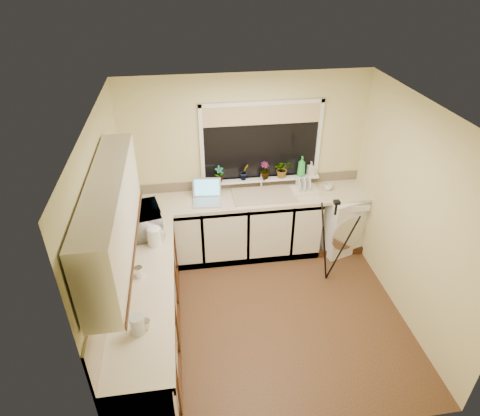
{
  "coord_description": "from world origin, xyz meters",
  "views": [
    {
      "loc": [
        -0.8,
        -3.47,
        3.69
      ],
      "look_at": [
        -0.21,
        0.55,
        1.15
      ],
      "focal_mm": 31.07,
      "sensor_mm": 36.0,
      "label": 1
    }
  ],
  "objects_px": {
    "laptop": "(207,195)",
    "plant_a": "(219,174)",
    "dish_rack": "(304,191)",
    "glass_jug": "(137,325)",
    "kettle": "(154,237)",
    "cup_left": "(146,324)",
    "cup_back": "(328,187)",
    "soap_bottle_clear": "(311,168)",
    "plant_b": "(244,172)",
    "plant_d": "(282,169)",
    "washing_machine": "(340,220)",
    "soap_bottle_green": "(302,166)",
    "tripod": "(331,242)",
    "plant_c": "(265,170)",
    "microwave": "(145,220)"
  },
  "relations": [
    {
      "from": "plant_d",
      "to": "cup_left",
      "type": "relative_size",
      "value": 2.65
    },
    {
      "from": "washing_machine",
      "to": "cup_left",
      "type": "distance_m",
      "value": 3.3
    },
    {
      "from": "plant_c",
      "to": "laptop",
      "type": "bearing_deg",
      "value": -164.84
    },
    {
      "from": "tripod",
      "to": "glass_jug",
      "type": "xyz_separation_m",
      "value": [
        -2.23,
        -1.39,
        0.39
      ]
    },
    {
      "from": "microwave",
      "to": "plant_b",
      "type": "height_order",
      "value": "plant_b"
    },
    {
      "from": "plant_c",
      "to": "cup_back",
      "type": "bearing_deg",
      "value": -11.95
    },
    {
      "from": "plant_c",
      "to": "microwave",
      "type": "bearing_deg",
      "value": -152.75
    },
    {
      "from": "cup_back",
      "to": "cup_left",
      "type": "xyz_separation_m",
      "value": [
        -2.34,
        -2.12,
        -0.0
      ]
    },
    {
      "from": "plant_c",
      "to": "cup_back",
      "type": "xyz_separation_m",
      "value": [
        0.85,
        -0.18,
        -0.22
      ]
    },
    {
      "from": "glass_jug",
      "to": "kettle",
      "type": "bearing_deg",
      "value": 84.98
    },
    {
      "from": "cup_back",
      "to": "dish_rack",
      "type": "bearing_deg",
      "value": -177.12
    },
    {
      "from": "washing_machine",
      "to": "cup_back",
      "type": "distance_m",
      "value": 0.56
    },
    {
      "from": "laptop",
      "to": "cup_back",
      "type": "xyz_separation_m",
      "value": [
        1.65,
        0.04,
        -0.03
      ]
    },
    {
      "from": "washing_machine",
      "to": "soap_bottle_green",
      "type": "xyz_separation_m",
      "value": [
        -0.55,
        0.25,
        0.76
      ]
    },
    {
      "from": "plant_b",
      "to": "plant_d",
      "type": "bearing_deg",
      "value": -0.21
    },
    {
      "from": "tripod",
      "to": "dish_rack",
      "type": "bearing_deg",
      "value": 118.79
    },
    {
      "from": "plant_b",
      "to": "plant_c",
      "type": "height_order",
      "value": "plant_c"
    },
    {
      "from": "washing_machine",
      "to": "microwave",
      "type": "relative_size",
      "value": 1.67
    },
    {
      "from": "cup_left",
      "to": "kettle",
      "type": "bearing_deg",
      "value": 87.96
    },
    {
      "from": "washing_machine",
      "to": "soap_bottle_green",
      "type": "height_order",
      "value": "soap_bottle_green"
    },
    {
      "from": "dish_rack",
      "to": "plant_c",
      "type": "relative_size",
      "value": 1.49
    },
    {
      "from": "tripod",
      "to": "cup_left",
      "type": "distance_m",
      "value": 2.58
    },
    {
      "from": "laptop",
      "to": "kettle",
      "type": "xyz_separation_m",
      "value": [
        -0.64,
        -0.87,
        0.03
      ]
    },
    {
      "from": "kettle",
      "to": "plant_d",
      "type": "bearing_deg",
      "value": 32.95
    },
    {
      "from": "dish_rack",
      "to": "glass_jug",
      "type": "xyz_separation_m",
      "value": [
        -2.06,
        -2.13,
        0.06
      ]
    },
    {
      "from": "microwave",
      "to": "cup_left",
      "type": "bearing_deg",
      "value": 170.16
    },
    {
      "from": "plant_b",
      "to": "soap_bottle_green",
      "type": "bearing_deg",
      "value": -0.46
    },
    {
      "from": "plant_b",
      "to": "soap_bottle_clear",
      "type": "relative_size",
      "value": 1.15
    },
    {
      "from": "laptop",
      "to": "plant_d",
      "type": "bearing_deg",
      "value": 17.26
    },
    {
      "from": "laptop",
      "to": "tripod",
      "type": "xyz_separation_m",
      "value": [
        1.48,
        -0.72,
        -0.38
      ]
    },
    {
      "from": "plant_c",
      "to": "cup_left",
      "type": "relative_size",
      "value": 2.52
    },
    {
      "from": "laptop",
      "to": "plant_a",
      "type": "distance_m",
      "value": 0.33
    },
    {
      "from": "kettle",
      "to": "cup_left",
      "type": "height_order",
      "value": "kettle"
    },
    {
      "from": "kettle",
      "to": "plant_b",
      "type": "bearing_deg",
      "value": 43.19
    },
    {
      "from": "dish_rack",
      "to": "kettle",
      "type": "bearing_deg",
      "value": -155.26
    },
    {
      "from": "laptop",
      "to": "plant_b",
      "type": "relative_size",
      "value": 1.78
    },
    {
      "from": "kettle",
      "to": "cup_back",
      "type": "relative_size",
      "value": 1.77
    },
    {
      "from": "plant_b",
      "to": "plant_c",
      "type": "bearing_deg",
      "value": -1.57
    },
    {
      "from": "plant_d",
      "to": "soap_bottle_green",
      "type": "distance_m",
      "value": 0.26
    },
    {
      "from": "cup_left",
      "to": "laptop",
      "type": "bearing_deg",
      "value": 71.7
    },
    {
      "from": "kettle",
      "to": "soap_bottle_clear",
      "type": "relative_size",
      "value": 1.05
    },
    {
      "from": "tripod",
      "to": "plant_b",
      "type": "height_order",
      "value": "plant_b"
    },
    {
      "from": "glass_jug",
      "to": "cup_back",
      "type": "relative_size",
      "value": 1.5
    },
    {
      "from": "laptop",
      "to": "plant_d",
      "type": "distance_m",
      "value": 1.09
    },
    {
      "from": "kettle",
      "to": "plant_c",
      "type": "xyz_separation_m",
      "value": [
        1.44,
        1.09,
        0.17
      ]
    },
    {
      "from": "plant_d",
      "to": "cup_left",
      "type": "height_order",
      "value": "plant_d"
    },
    {
      "from": "laptop",
      "to": "plant_a",
      "type": "height_order",
      "value": "plant_a"
    },
    {
      "from": "washing_machine",
      "to": "soap_bottle_clear",
      "type": "relative_size",
      "value": 4.43
    },
    {
      "from": "plant_b",
      "to": "cup_back",
      "type": "distance_m",
      "value": 1.16
    },
    {
      "from": "dish_rack",
      "to": "cup_back",
      "type": "xyz_separation_m",
      "value": [
        0.34,
        0.02,
        0.02
      ]
    }
  ]
}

